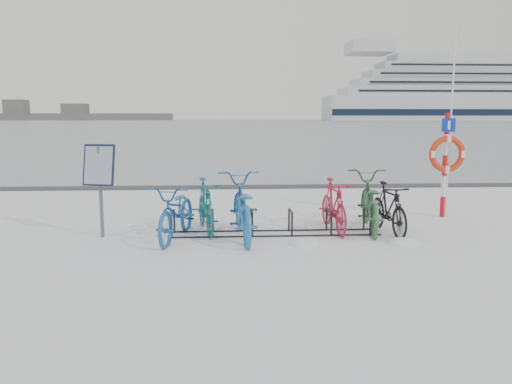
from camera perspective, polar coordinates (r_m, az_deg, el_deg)
ground at (r=9.28m, az=1.73°, el=-4.84°), size 900.00×900.00×0.00m
ice_sheet at (r=164.00m, az=-3.05°, el=7.92°), size 400.00×298.00×0.02m
quay_edge at (r=15.06m, az=-0.23°, el=0.59°), size 400.00×0.25×0.10m
bike_rack at (r=9.24m, az=1.74°, el=-3.76°), size 4.00×0.48×0.46m
info_board at (r=9.26m, az=-17.48°, el=2.34°), size 0.59×0.33×1.68m
lifebuoy_station at (r=11.36m, az=20.97°, el=4.05°), size 0.78×0.22×4.06m
cruise_ferry at (r=256.02m, az=22.74°, el=10.17°), size 131.53×24.82×43.22m
bike_0 at (r=8.99m, az=-9.00°, el=-2.03°), size 1.03×2.05×1.03m
bike_1 at (r=9.45m, az=-5.82°, el=-1.42°), size 0.79×1.79×1.04m
bike_2 at (r=8.94m, az=-1.64°, el=-1.50°), size 0.94×2.30×1.18m
bike_3 at (r=9.59m, az=8.87°, el=-1.37°), size 0.58×1.73×1.03m
bike_4 at (r=9.83m, az=12.81°, el=-0.87°), size 1.11×2.29×1.15m
bike_5 at (r=9.66m, az=14.90°, el=-1.63°), size 0.61×1.66×0.98m
snow_drifts at (r=9.17m, az=3.37°, el=-5.02°), size 5.28×1.85×0.19m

